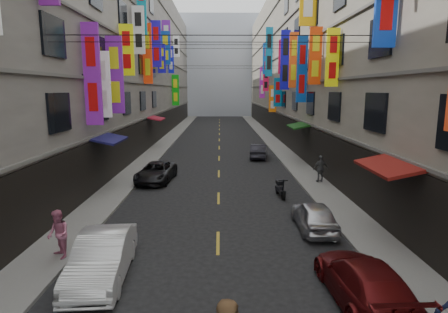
{
  "coord_description": "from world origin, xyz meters",
  "views": [
    {
      "loc": [
        0.09,
        4.48,
        5.76
      ],
      "look_at": [
        0.19,
        14.05,
        4.06
      ],
      "focal_mm": 30.0,
      "sensor_mm": 36.0,
      "label": 1
    }
  ],
  "objects_px": {
    "car_right_near": "(364,282)",
    "pedestrian_rfar": "(320,169)",
    "car_left_far": "(156,172)",
    "car_right_far": "(259,151)",
    "pedestrian_lfar": "(58,234)",
    "scooter_far_right": "(280,189)",
    "car_right_mid": "(314,216)",
    "car_left_mid": "(102,257)"
  },
  "relations": [
    {
      "from": "scooter_far_right",
      "to": "car_left_far",
      "type": "relative_size",
      "value": 0.41
    },
    {
      "from": "car_left_far",
      "to": "pedestrian_lfar",
      "type": "relative_size",
      "value": 2.61
    },
    {
      "from": "scooter_far_right",
      "to": "pedestrian_lfar",
      "type": "relative_size",
      "value": 1.08
    },
    {
      "from": "pedestrian_lfar",
      "to": "pedestrian_rfar",
      "type": "xyz_separation_m",
      "value": [
        11.72,
        10.57,
        0.01
      ]
    },
    {
      "from": "car_left_far",
      "to": "car_right_near",
      "type": "bearing_deg",
      "value": -55.2
    },
    {
      "from": "car_left_far",
      "to": "pedestrian_rfar",
      "type": "height_order",
      "value": "pedestrian_rfar"
    },
    {
      "from": "car_left_far",
      "to": "car_right_far",
      "type": "distance_m",
      "value": 11.07
    },
    {
      "from": "pedestrian_lfar",
      "to": "pedestrian_rfar",
      "type": "distance_m",
      "value": 15.78
    },
    {
      "from": "car_right_far",
      "to": "car_right_near",
      "type": "bearing_deg",
      "value": 99.95
    },
    {
      "from": "car_right_mid",
      "to": "pedestrian_lfar",
      "type": "xyz_separation_m",
      "value": [
        -9.4,
        -2.81,
        0.34
      ]
    },
    {
      "from": "pedestrian_lfar",
      "to": "car_right_far",
      "type": "bearing_deg",
      "value": 113.76
    },
    {
      "from": "car_left_far",
      "to": "car_right_mid",
      "type": "relative_size",
      "value": 1.22
    },
    {
      "from": "pedestrian_rfar",
      "to": "scooter_far_right",
      "type": "bearing_deg",
      "value": 31.89
    },
    {
      "from": "car_right_far",
      "to": "pedestrian_lfar",
      "type": "distance_m",
      "value": 21.42
    },
    {
      "from": "pedestrian_lfar",
      "to": "car_left_mid",
      "type": "bearing_deg",
      "value": 14.47
    },
    {
      "from": "scooter_far_right",
      "to": "car_right_mid",
      "type": "height_order",
      "value": "car_right_mid"
    },
    {
      "from": "scooter_far_right",
      "to": "car_left_mid",
      "type": "height_order",
      "value": "car_left_mid"
    },
    {
      "from": "pedestrian_rfar",
      "to": "car_left_far",
      "type": "bearing_deg",
      "value": -16.2
    },
    {
      "from": "car_left_far",
      "to": "car_right_near",
      "type": "relative_size",
      "value": 1.0
    },
    {
      "from": "pedestrian_lfar",
      "to": "scooter_far_right",
      "type": "bearing_deg",
      "value": 89.35
    },
    {
      "from": "scooter_far_right",
      "to": "pedestrian_rfar",
      "type": "bearing_deg",
      "value": -140.72
    },
    {
      "from": "car_left_far",
      "to": "pedestrian_rfar",
      "type": "xyz_separation_m",
      "value": [
        10.32,
        -0.72,
        0.35
      ]
    },
    {
      "from": "car_right_near",
      "to": "pedestrian_rfar",
      "type": "height_order",
      "value": "pedestrian_rfar"
    },
    {
      "from": "car_left_mid",
      "to": "car_right_far",
      "type": "xyz_separation_m",
      "value": [
        6.95,
        20.75,
        -0.09
      ]
    },
    {
      "from": "car_right_far",
      "to": "pedestrian_rfar",
      "type": "xyz_separation_m",
      "value": [
        2.92,
        -8.96,
        0.35
      ]
    },
    {
      "from": "scooter_far_right",
      "to": "car_right_far",
      "type": "xyz_separation_m",
      "value": [
        0.02,
        11.8,
        0.17
      ]
    },
    {
      "from": "car_left_mid",
      "to": "pedestrian_lfar",
      "type": "height_order",
      "value": "pedestrian_lfar"
    },
    {
      "from": "pedestrian_rfar",
      "to": "car_right_near",
      "type": "bearing_deg",
      "value": 67.89
    },
    {
      "from": "car_left_far",
      "to": "car_left_mid",
      "type": "bearing_deg",
      "value": -82.91
    },
    {
      "from": "car_right_near",
      "to": "pedestrian_lfar",
      "type": "height_order",
      "value": "pedestrian_lfar"
    },
    {
      "from": "car_left_mid",
      "to": "car_right_near",
      "type": "bearing_deg",
      "value": -14.92
    },
    {
      "from": "scooter_far_right",
      "to": "car_right_mid",
      "type": "distance_m",
      "value": 4.95
    },
    {
      "from": "car_left_far",
      "to": "car_right_far",
      "type": "relative_size",
      "value": 1.17
    },
    {
      "from": "car_right_far",
      "to": "pedestrian_lfar",
      "type": "height_order",
      "value": "pedestrian_lfar"
    },
    {
      "from": "car_right_near",
      "to": "pedestrian_lfar",
      "type": "bearing_deg",
      "value": -18.21
    },
    {
      "from": "pedestrian_lfar",
      "to": "pedestrian_rfar",
      "type": "height_order",
      "value": "pedestrian_rfar"
    },
    {
      "from": "scooter_far_right",
      "to": "car_right_near",
      "type": "relative_size",
      "value": 0.41
    },
    {
      "from": "car_left_far",
      "to": "pedestrian_lfar",
      "type": "bearing_deg",
      "value": -92.06
    },
    {
      "from": "scooter_far_right",
      "to": "car_right_far",
      "type": "relative_size",
      "value": 0.49
    },
    {
      "from": "car_right_mid",
      "to": "car_right_near",
      "type": "bearing_deg",
      "value": 90.08
    },
    {
      "from": "scooter_far_right",
      "to": "car_left_far",
      "type": "bearing_deg",
      "value": -30.61
    },
    {
      "from": "car_right_near",
      "to": "car_right_mid",
      "type": "distance_m",
      "value": 5.5
    }
  ]
}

